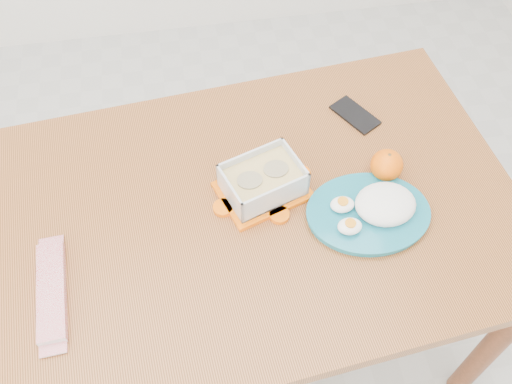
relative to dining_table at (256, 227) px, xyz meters
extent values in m
plane|color=#B7B7B2|center=(-0.13, -0.08, -0.66)|extent=(3.50, 3.50, 0.00)
cube|color=#A45E2E|center=(0.00, 0.00, 0.07)|extent=(1.36, 0.98, 0.04)
cylinder|color=brown|center=(0.61, -0.31, -0.30)|extent=(0.06, 0.06, 0.71)
cylinder|color=brown|center=(-0.61, 0.31, -0.30)|extent=(0.06, 0.06, 0.71)
cylinder|color=brown|center=(0.54, 0.42, -0.30)|extent=(0.06, 0.06, 0.71)
cube|color=#FF6807|center=(0.02, 0.04, 0.10)|extent=(0.25, 0.22, 0.01)
cube|color=silver|center=(0.02, 0.04, 0.14)|extent=(0.22, 0.18, 0.08)
cube|color=tan|center=(0.02, 0.04, 0.13)|extent=(0.20, 0.17, 0.05)
cylinder|color=tan|center=(-0.01, 0.03, 0.15)|extent=(0.08, 0.08, 0.02)
cylinder|color=tan|center=(0.06, 0.05, 0.15)|extent=(0.08, 0.08, 0.02)
sphere|color=orange|center=(0.33, 0.04, 0.13)|extent=(0.08, 0.08, 0.08)
cylinder|color=#176D7F|center=(0.26, -0.07, 0.10)|extent=(0.31, 0.31, 0.02)
ellipsoid|color=silver|center=(0.30, -0.07, 0.14)|extent=(0.15, 0.13, 0.06)
ellipsoid|color=white|center=(0.20, -0.05, 0.12)|extent=(0.06, 0.05, 0.03)
ellipsoid|color=white|center=(0.20, -0.11, 0.12)|extent=(0.06, 0.05, 0.03)
cube|color=#B7091C|center=(-0.48, -0.15, 0.10)|extent=(0.07, 0.24, 0.02)
cube|color=black|center=(0.32, 0.25, 0.09)|extent=(0.13, 0.15, 0.01)
camera|label=1|loc=(-0.13, -0.77, 1.23)|focal=40.00mm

